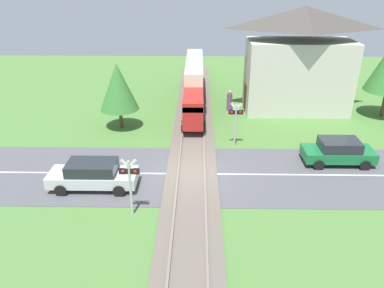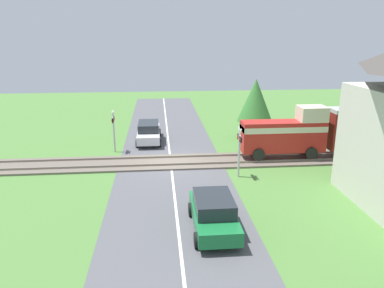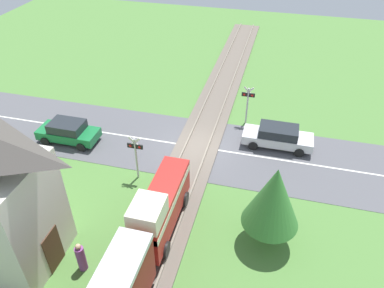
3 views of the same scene
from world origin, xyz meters
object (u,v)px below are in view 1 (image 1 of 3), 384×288
Objects in this scene: car_near_crossing at (93,174)px; crossing_signal_east_approach at (236,118)px; crossing_signal_west_approach at (130,179)px; station_building at (299,62)px; train at (194,83)px; car_far_side at (338,151)px; pedestrian_by_station at (229,101)px.

car_near_crossing is 9.25m from crossing_signal_east_approach.
crossing_signal_east_approach is at bearing 54.41° from crossing_signal_west_approach.
station_building reaches higher than crossing_signal_east_approach.
station_building reaches higher than car_near_crossing.
train is 1.62× the size of station_building.
train is at bearing 130.09° from car_far_side.
car_far_side is at bearing 12.19° from car_near_crossing.
train is 4.74× the size of crossing_signal_west_approach.
crossing_signal_east_approach is 1.76× the size of pedestrian_by_station.
pedestrian_by_station is (-5.57, 8.72, -0.02)m from car_far_side.
station_building is at bearing 1.35° from pedestrian_by_station.
train reaches higher than pedestrian_by_station.
car_near_crossing is 13.97m from pedestrian_by_station.
car_near_crossing is at bearing -146.04° from crossing_signal_east_approach.
car_near_crossing is 1.55× the size of crossing_signal_west_approach.
crossing_signal_west_approach is at bearing -111.41° from pedestrian_by_station.
crossing_signal_west_approach reaches higher than car_near_crossing.
crossing_signal_east_approach is 6.56m from pedestrian_by_station.
car_far_side is at bearing -57.47° from pedestrian_by_station.
station_building is (5.24, 6.59, 1.95)m from crossing_signal_east_approach.
crossing_signal_east_approach is at bearing -70.98° from train.
station_building is at bearing 53.02° from crossing_signal_west_approach.
car_near_crossing is 17.67m from station_building.
train is 8.19m from station_building.
crossing_signal_east_approach is 8.64m from station_building.
crossing_signal_east_approach is at bearing -91.30° from pedestrian_by_station.
car_near_crossing is at bearing -167.81° from car_far_side.
crossing_signal_west_approach is at bearing -99.96° from train.
car_near_crossing is (-4.98, -12.80, -1.11)m from train.
crossing_signal_west_approach is 0.34× the size of station_building.
pedestrian_by_station is (7.77, 11.60, -0.03)m from car_near_crossing.
pedestrian_by_station is (-5.09, -0.12, -3.06)m from station_building.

